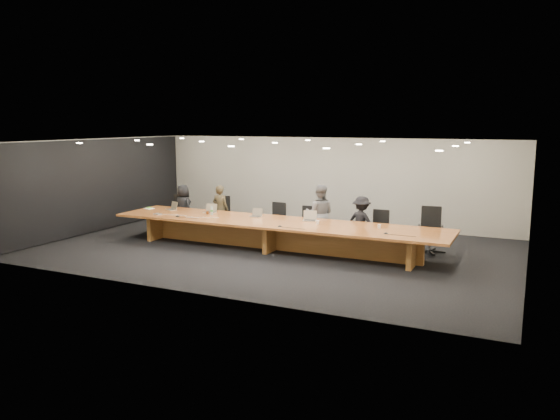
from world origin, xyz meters
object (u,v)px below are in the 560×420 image
(person_a, at_px, (183,207))
(laptop_c, at_px, (256,213))
(conference_table, at_px, (275,230))
(chair_mid_left, at_px, (275,220))
(person_b, at_px, (220,209))
(laptop_b, at_px, (210,208))
(laptop_d, at_px, (310,216))
(paper_cup_near, at_px, (318,222))
(chair_right, at_px, (379,229))
(av_box, at_px, (158,214))
(water_bottle, at_px, (212,211))
(amber_mug, at_px, (208,213))
(mic_center, at_px, (280,226))
(person_c, at_px, (320,214))
(chair_far_left, at_px, (178,211))
(chair_mid_right, at_px, (307,224))
(paper_cup_far, at_px, (379,226))
(laptop_a, at_px, (171,206))
(chair_far_right, at_px, (430,230))
(person_d, at_px, (361,222))
(chair_left, at_px, (221,214))
(mic_left, at_px, (177,216))
(mic_right, at_px, (386,233))

(person_a, bearing_deg, laptop_c, -179.30)
(conference_table, bearing_deg, chair_mid_left, 115.24)
(conference_table, bearing_deg, person_b, 153.82)
(laptop_b, bearing_deg, laptop_d, -6.44)
(chair_mid_left, relative_size, paper_cup_near, 11.17)
(chair_right, relative_size, av_box, 5.09)
(conference_table, height_order, water_bottle, water_bottle)
(amber_mug, xyz_separation_m, av_box, (-1.22, -0.64, -0.03))
(person_a, height_order, water_bottle, person_a)
(person_b, relative_size, laptop_d, 4.23)
(paper_cup_near, xyz_separation_m, mic_center, (-0.73, -0.70, -0.03))
(person_a, height_order, person_c, person_c)
(chair_far_left, relative_size, person_c, 0.67)
(chair_mid_right, height_order, paper_cup_far, chair_mid_right)
(chair_right, relative_size, laptop_b, 3.12)
(laptop_a, height_order, laptop_b, laptop_b)
(chair_mid_right, bearing_deg, laptop_a, -172.67)
(conference_table, xyz_separation_m, chair_far_right, (3.72, 1.32, 0.08))
(person_d, bearing_deg, laptop_a, 23.64)
(paper_cup_near, bearing_deg, chair_left, 161.16)
(chair_far_left, xyz_separation_m, chair_mid_left, (3.37, 0.01, -0.02))
(person_c, distance_m, laptop_a, 4.41)
(water_bottle, relative_size, mic_left, 1.73)
(chair_left, xyz_separation_m, person_b, (0.06, -0.14, 0.17))
(person_b, relative_size, mic_right, 12.72)
(mic_right, bearing_deg, chair_right, 110.10)
(av_box, xyz_separation_m, mic_center, (3.83, -0.15, -0.00))
(conference_table, xyz_separation_m, person_a, (-3.71, 1.20, 0.18))
(chair_left, relative_size, laptop_c, 3.79)
(chair_left, bearing_deg, paper_cup_near, -38.72)
(mic_left, bearing_deg, chair_mid_left, 40.68)
(chair_right, relative_size, paper_cup_near, 11.11)
(conference_table, xyz_separation_m, paper_cup_near, (1.15, 0.08, 0.28))
(chair_right, xyz_separation_m, mic_left, (-5.11, -1.78, 0.25))
(person_c, height_order, mic_center, person_c)
(laptop_b, xyz_separation_m, amber_mug, (0.07, -0.23, -0.09))
(chair_right, distance_m, water_bottle, 4.58)
(conference_table, height_order, person_a, person_a)
(laptop_c, height_order, paper_cup_far, laptop_c)
(person_d, height_order, laptop_c, person_d)
(chair_mid_left, bearing_deg, amber_mug, -139.35)
(laptop_a, bearing_deg, laptop_d, 24.99)
(chair_right, distance_m, paper_cup_far, 1.15)
(chair_left, bearing_deg, laptop_d, -35.31)
(person_a, distance_m, paper_cup_far, 6.49)
(person_a, bearing_deg, mic_left, 137.01)
(chair_right, xyz_separation_m, person_a, (-6.12, -0.08, 0.18))
(av_box, xyz_separation_m, mic_right, (6.41, 0.10, -0.00))
(conference_table, bearing_deg, person_d, 31.89)
(chair_left, relative_size, laptop_a, 3.58)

